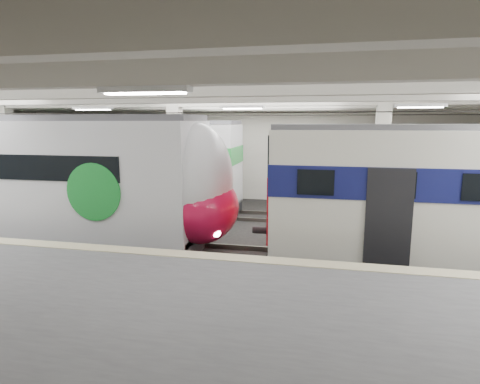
# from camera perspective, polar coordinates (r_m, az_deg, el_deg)

# --- Properties ---
(station_hall) EXTENTS (36.00, 24.00, 5.75)m
(station_hall) POSITION_cam_1_polar(r_m,az_deg,el_deg) (11.20, -3.59, 3.93)
(station_hall) COLOR black
(station_hall) RESTS_ON ground
(modern_emu) EXTENTS (14.49, 2.99, 4.64)m
(modern_emu) POSITION_cam_1_polar(r_m,az_deg,el_deg) (15.75, -24.60, 1.25)
(modern_emu) COLOR silver
(modern_emu) RESTS_ON ground
(far_train) EXTENTS (14.06, 3.11, 4.47)m
(far_train) POSITION_cam_1_polar(r_m,az_deg,el_deg) (21.18, -19.32, 3.69)
(far_train) COLOR silver
(far_train) RESTS_ON ground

